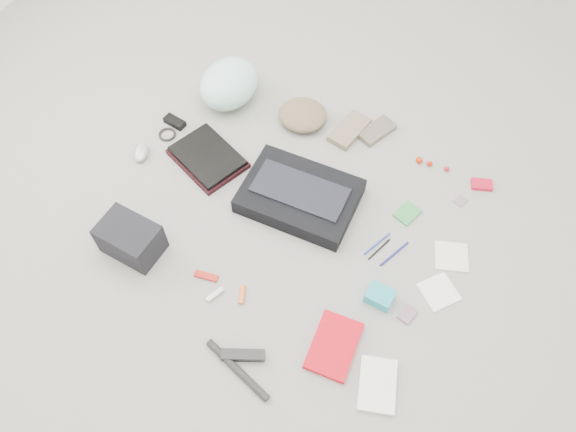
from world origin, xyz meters
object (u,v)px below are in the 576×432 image
at_px(camera_bag, 131,239).
at_px(accordion_wallet, 380,296).
at_px(laptop, 207,156).
at_px(bike_helmet, 229,84).
at_px(messenger_bag, 300,196).
at_px(book_red, 334,346).

distance_m(camera_bag, accordion_wallet, 0.99).
distance_m(laptop, accordion_wallet, 0.97).
bearing_deg(laptop, accordion_wallet, 4.74).
height_order(bike_helmet, camera_bag, bike_helmet).
xyz_separation_m(messenger_bag, book_red, (0.39, -0.52, -0.03)).
xyz_separation_m(camera_bag, book_red, (0.89, -0.03, -0.06)).
distance_m(bike_helmet, accordion_wallet, 1.22).
bearing_deg(accordion_wallet, laptop, 165.51).
relative_size(messenger_bag, bike_helmet, 1.48).
relative_size(laptop, book_red, 1.28).
height_order(messenger_bag, laptop, messenger_bag).
bearing_deg(camera_bag, bike_helmet, 97.13).
relative_size(laptop, bike_helmet, 0.94).
xyz_separation_m(laptop, bike_helmet, (-0.09, 0.38, 0.06)).
height_order(bike_helmet, book_red, bike_helmet).
height_order(camera_bag, book_red, camera_bag).
bearing_deg(messenger_bag, book_red, -55.11).
distance_m(laptop, camera_bag, 0.52).
bearing_deg(accordion_wallet, bike_helmet, 149.88).
height_order(messenger_bag, book_red, messenger_bag).
bearing_deg(camera_bag, messenger_bag, 48.41).
relative_size(camera_bag, book_red, 0.98).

